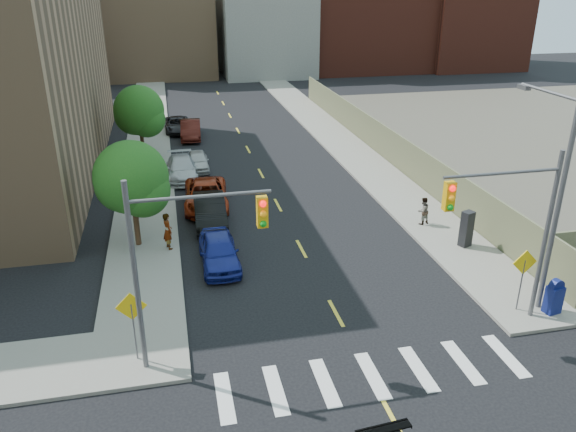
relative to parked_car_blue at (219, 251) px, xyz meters
name	(u,v)px	position (x,y,z in m)	size (l,w,h in m)	color
sidewalk_nw	(149,125)	(-3.55, 28.34, -0.66)	(3.50, 73.00, 0.15)	gray
sidewalk_ne	(312,117)	(11.95, 28.34, -0.66)	(3.50, 73.00, 0.15)	gray
fence_north	(382,140)	(13.80, 14.84, 0.51)	(0.12, 44.00, 2.50)	#6D6D4C
gravel_lot	(575,136)	(32.20, 16.84, -0.71)	(36.00, 42.00, 0.06)	#595447
bg_bldg_west	(32,32)	(-17.80, 56.84, 5.26)	(14.00, 18.00, 12.00)	#592319
bg_bldg_midwest	(159,17)	(-1.80, 58.84, 6.76)	(14.00, 16.00, 15.00)	#8C6B4C
bg_bldg_center	(263,36)	(12.20, 56.84, 4.26)	(12.00, 16.00, 10.00)	gray
bg_bldg_east	(355,11)	(26.20, 58.84, 7.26)	(18.00, 18.00, 16.00)	#592319
bg_bldg_fareast	(463,3)	(42.20, 56.84, 8.26)	(14.00, 16.00, 18.00)	#592319
signal_nw	(181,249)	(-1.78, -7.16, 3.79)	(4.59, 0.30, 7.00)	#59595E
signal_ne	(513,218)	(10.18, -7.16, 3.79)	(4.59, 0.30, 7.00)	#59595E
streetlight_ne	(555,187)	(12.40, -6.26, 4.48)	(0.25, 3.70, 9.00)	#59595E
warn_sign_nw	(132,314)	(-3.60, -6.66, 1.26)	(1.06, 0.06, 2.83)	#59595E
warn_sign_ne	(524,269)	(11.40, -6.66, 1.26)	(1.06, 0.06, 2.83)	#59595E
warn_sign_midwest	(141,183)	(-3.60, 6.84, 1.26)	(1.06, 0.06, 2.83)	#59595E
tree_west_near	(132,182)	(-3.80, 2.89, 2.74)	(3.66, 3.64, 5.52)	#332114
tree_west_far	(139,114)	(-3.80, 17.89, 2.74)	(3.66, 3.64, 5.52)	#332114
parked_car_blue	(219,251)	(0.00, 0.00, 0.00)	(1.74, 4.33, 1.48)	navy
parked_car_black	(210,211)	(0.00, 4.90, 0.06)	(1.68, 4.81, 1.59)	black
parked_car_red	(206,195)	(0.00, 7.47, 0.01)	(2.49, 5.40, 1.50)	maroon
parked_car_silver	(182,169)	(-1.19, 12.95, -0.04)	(1.97, 4.84, 1.40)	#B7BBC0
parked_car_white	(198,161)	(0.00, 14.67, -0.11)	(1.49, 3.71, 1.26)	#B3B3B3
parked_car_maroon	(191,130)	(0.00, 23.11, 0.03)	(1.62, 4.65, 1.53)	#3C110C
parked_car_grey	(177,125)	(-1.04, 25.65, -0.10)	(2.10, 4.55, 1.27)	black
mailbox	(554,296)	(12.64, -7.16, 0.14)	(0.70, 0.58, 1.51)	navy
payphone	(467,229)	(12.24, -0.84, 0.34)	(0.55, 0.45, 1.85)	black
pedestrian_west	(168,231)	(-2.30, 2.04, 0.35)	(0.69, 0.45, 1.88)	gray
pedestrian_east	(423,211)	(11.30, 2.13, 0.18)	(0.74, 0.58, 1.53)	gray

